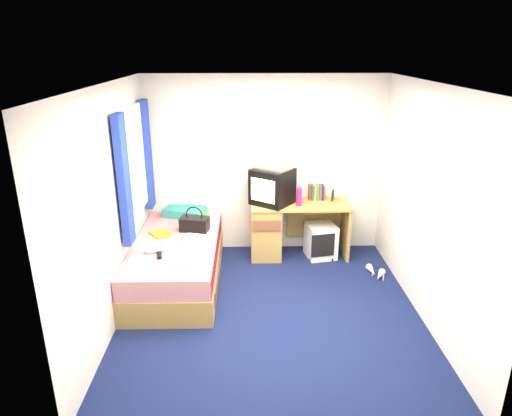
{
  "coord_description": "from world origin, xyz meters",
  "views": [
    {
      "loc": [
        -0.24,
        -4.28,
        2.75
      ],
      "look_at": [
        -0.14,
        0.7,
        0.95
      ],
      "focal_mm": 32.0,
      "sensor_mm": 36.0,
      "label": 1
    }
  ],
  "objects_px": {
    "towel": "(196,242)",
    "colour_swatch_fan": "(176,264)",
    "picture_frame": "(333,195)",
    "aerosol_can": "(292,196)",
    "remote_control": "(159,256)",
    "magazine": "(161,234)",
    "white_heels": "(376,273)",
    "vcr": "(273,166)",
    "pink_water_bottle": "(299,197)",
    "desk": "(279,227)",
    "handbag": "(195,224)",
    "storage_cube": "(321,241)",
    "water_bottle": "(156,250)",
    "crt_tv": "(272,186)",
    "bed": "(177,262)",
    "pillow": "(185,212)"
  },
  "relations": [
    {
      "from": "aerosol_can",
      "to": "remote_control",
      "type": "relative_size",
      "value": 1.07
    },
    {
      "from": "storage_cube",
      "to": "picture_frame",
      "type": "xyz_separation_m",
      "value": [
        0.16,
        0.19,
        0.59
      ]
    },
    {
      "from": "desk",
      "to": "colour_swatch_fan",
      "type": "xyz_separation_m",
      "value": [
        -1.19,
        -1.35,
        0.14
      ]
    },
    {
      "from": "pillow",
      "to": "crt_tv",
      "type": "bearing_deg",
      "value": -5.59
    },
    {
      "from": "vcr",
      "to": "towel",
      "type": "xyz_separation_m",
      "value": [
        -0.93,
        -0.89,
        -0.67
      ]
    },
    {
      "from": "vcr",
      "to": "handbag",
      "type": "height_order",
      "value": "vcr"
    },
    {
      "from": "picture_frame",
      "to": "pillow",
      "type": "bearing_deg",
      "value": -161.56
    },
    {
      "from": "crt_tv",
      "to": "water_bottle",
      "type": "relative_size",
      "value": 3.2
    },
    {
      "from": "picture_frame",
      "to": "remote_control",
      "type": "bearing_deg",
      "value": -130.87
    },
    {
      "from": "desk",
      "to": "storage_cube",
      "type": "relative_size",
      "value": 2.81
    },
    {
      "from": "remote_control",
      "to": "bed",
      "type": "bearing_deg",
      "value": 63.5
    },
    {
      "from": "towel",
      "to": "picture_frame",
      "type": "bearing_deg",
      "value": 29.83
    },
    {
      "from": "towel",
      "to": "white_heels",
      "type": "relative_size",
      "value": 0.84
    },
    {
      "from": "bed",
      "to": "water_bottle",
      "type": "distance_m",
      "value": 0.47
    },
    {
      "from": "aerosol_can",
      "to": "storage_cube",
      "type": "bearing_deg",
      "value": -16.86
    },
    {
      "from": "remote_control",
      "to": "handbag",
      "type": "bearing_deg",
      "value": 56.44
    },
    {
      "from": "desk",
      "to": "colour_swatch_fan",
      "type": "bearing_deg",
      "value": -131.44
    },
    {
      "from": "vcr",
      "to": "colour_swatch_fan",
      "type": "bearing_deg",
      "value": -91.64
    },
    {
      "from": "storage_cube",
      "to": "remote_control",
      "type": "relative_size",
      "value": 2.89
    },
    {
      "from": "vcr",
      "to": "pink_water_bottle",
      "type": "relative_size",
      "value": 1.94
    },
    {
      "from": "bed",
      "to": "crt_tv",
      "type": "relative_size",
      "value": 3.12
    },
    {
      "from": "desk",
      "to": "handbag",
      "type": "relative_size",
      "value": 3.46
    },
    {
      "from": "bed",
      "to": "desk",
      "type": "bearing_deg",
      "value": 29.91
    },
    {
      "from": "colour_swatch_fan",
      "to": "remote_control",
      "type": "height_order",
      "value": "remote_control"
    },
    {
      "from": "crt_tv",
      "to": "magazine",
      "type": "distance_m",
      "value": 1.56
    },
    {
      "from": "magazine",
      "to": "white_heels",
      "type": "xyz_separation_m",
      "value": [
        2.68,
        -0.12,
        -0.51
      ]
    },
    {
      "from": "pink_water_bottle",
      "to": "white_heels",
      "type": "relative_size",
      "value": 0.62
    },
    {
      "from": "crt_tv",
      "to": "bed",
      "type": "bearing_deg",
      "value": -111.8
    },
    {
      "from": "picture_frame",
      "to": "magazine",
      "type": "distance_m",
      "value": 2.33
    },
    {
      "from": "towel",
      "to": "colour_swatch_fan",
      "type": "distance_m",
      "value": 0.49
    },
    {
      "from": "water_bottle",
      "to": "storage_cube",
      "type": "bearing_deg",
      "value": 25.79
    },
    {
      "from": "pink_water_bottle",
      "to": "magazine",
      "type": "relative_size",
      "value": 0.8
    },
    {
      "from": "bed",
      "to": "aerosol_can",
      "type": "xyz_separation_m",
      "value": [
        1.46,
        0.79,
        0.57
      ]
    },
    {
      "from": "pink_water_bottle",
      "to": "water_bottle",
      "type": "height_order",
      "value": "pink_water_bottle"
    },
    {
      "from": "storage_cube",
      "to": "vcr",
      "type": "bearing_deg",
      "value": 162.22
    },
    {
      "from": "colour_swatch_fan",
      "to": "picture_frame",
      "type": "bearing_deg",
      "value": 37.3
    },
    {
      "from": "bed",
      "to": "pillow",
      "type": "bearing_deg",
      "value": 89.55
    },
    {
      "from": "handbag",
      "to": "magazine",
      "type": "bearing_deg",
      "value": -154.09
    },
    {
      "from": "vcr",
      "to": "water_bottle",
      "type": "relative_size",
      "value": 2.17
    },
    {
      "from": "desk",
      "to": "towel",
      "type": "xyz_separation_m",
      "value": [
        -1.02,
        -0.89,
        0.18
      ]
    },
    {
      "from": "towel",
      "to": "white_heels",
      "type": "height_order",
      "value": "towel"
    },
    {
      "from": "magazine",
      "to": "aerosol_can",
      "type": "bearing_deg",
      "value": 19.1
    },
    {
      "from": "pillow",
      "to": "colour_swatch_fan",
      "type": "xyz_separation_m",
      "value": [
        0.09,
        -1.46,
        -0.05
      ]
    },
    {
      "from": "white_heels",
      "to": "desk",
      "type": "bearing_deg",
      "value": 151.26
    },
    {
      "from": "handbag",
      "to": "remote_control",
      "type": "bearing_deg",
      "value": -102.86
    },
    {
      "from": "vcr",
      "to": "pink_water_bottle",
      "type": "bearing_deg",
      "value": 21.64
    },
    {
      "from": "water_bottle",
      "to": "colour_swatch_fan",
      "type": "bearing_deg",
      "value": -48.21
    },
    {
      "from": "vcr",
      "to": "picture_frame",
      "type": "height_order",
      "value": "vcr"
    },
    {
      "from": "picture_frame",
      "to": "white_heels",
      "type": "height_order",
      "value": "picture_frame"
    },
    {
      "from": "crt_tv",
      "to": "white_heels",
      "type": "height_order",
      "value": "crt_tv"
    }
  ]
}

